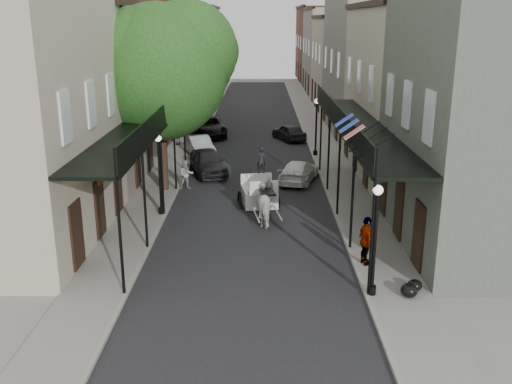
{
  "coord_description": "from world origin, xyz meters",
  "views": [
    {
      "loc": [
        0.46,
        -18.88,
        8.71
      ],
      "look_at": [
        0.27,
        4.6,
        1.6
      ],
      "focal_mm": 40.0,
      "sensor_mm": 36.0,
      "label": 1
    }
  ],
  "objects_px": {
    "lamppost_right_near": "(375,239)",
    "car_left_far": "(208,127)",
    "pedestrian_sidewalk_right": "(366,241)",
    "tree_far": "(197,60)",
    "lamppost_right_far": "(316,126)",
    "pedestrian_sidewalk_left": "(178,134)",
    "tree_near": "(168,66)",
    "lamppost_left": "(160,173)",
    "car_left_mid": "(200,146)",
    "pedestrian_walking": "(186,175)",
    "car_left_near": "(208,162)",
    "horse": "(267,203)",
    "carriage": "(258,180)",
    "car_right_far": "(289,132)",
    "car_right_near": "(299,171)"
  },
  "relations": [
    {
      "from": "tree_near",
      "to": "car_left_near",
      "type": "relative_size",
      "value": 2.23
    },
    {
      "from": "lamppost_right_far",
      "to": "carriage",
      "type": "relative_size",
      "value": 1.2
    },
    {
      "from": "pedestrian_sidewalk_right",
      "to": "car_left_mid",
      "type": "xyz_separation_m",
      "value": [
        -7.91,
        17.89,
        -0.39
      ]
    },
    {
      "from": "car_right_near",
      "to": "lamppost_right_near",
      "type": "bearing_deg",
      "value": 112.75
    },
    {
      "from": "car_left_far",
      "to": "car_left_near",
      "type": "bearing_deg",
      "value": -95.63
    },
    {
      "from": "car_left_near",
      "to": "car_left_mid",
      "type": "relative_size",
      "value": 1.1
    },
    {
      "from": "tree_near",
      "to": "carriage",
      "type": "distance_m",
      "value": 7.3
    },
    {
      "from": "lamppost_right_near",
      "to": "car_left_far",
      "type": "xyz_separation_m",
      "value": [
        -7.7,
        26.89,
        -1.3
      ]
    },
    {
      "from": "tree_far",
      "to": "pedestrian_sidewalk_left",
      "type": "relative_size",
      "value": 5.73
    },
    {
      "from": "car_left_near",
      "to": "car_left_mid",
      "type": "xyz_separation_m",
      "value": [
        -1.0,
        4.75,
        -0.09
      ]
    },
    {
      "from": "lamppost_left",
      "to": "car_left_near",
      "type": "relative_size",
      "value": 0.86
    },
    {
      "from": "pedestrian_sidewalk_right",
      "to": "lamppost_right_near",
      "type": "bearing_deg",
      "value": 161.38
    },
    {
      "from": "pedestrian_sidewalk_right",
      "to": "car_left_far",
      "type": "xyz_separation_m",
      "value": [
        -7.91,
        24.52,
        -0.28
      ]
    },
    {
      "from": "car_left_near",
      "to": "car_left_mid",
      "type": "distance_m",
      "value": 4.85
    },
    {
      "from": "lamppost_right_near",
      "to": "car_left_mid",
      "type": "height_order",
      "value": "lamppost_right_near"
    },
    {
      "from": "car_left_far",
      "to": "car_left_mid",
      "type": "bearing_deg",
      "value": -100.65
    },
    {
      "from": "pedestrian_walking",
      "to": "pedestrian_sidewalk_right",
      "type": "bearing_deg",
      "value": -70.46
    },
    {
      "from": "lamppost_left",
      "to": "pedestrian_sidewalk_right",
      "type": "relative_size",
      "value": 2.03
    },
    {
      "from": "tree_near",
      "to": "lamppost_left",
      "type": "relative_size",
      "value": 2.6
    },
    {
      "from": "horse",
      "to": "pedestrian_walking",
      "type": "relative_size",
      "value": 1.38
    },
    {
      "from": "carriage",
      "to": "tree_near",
      "type": "bearing_deg",
      "value": 145.3
    },
    {
      "from": "lamppost_right_near",
      "to": "pedestrian_sidewalk_right",
      "type": "distance_m",
      "value": 2.59
    },
    {
      "from": "lamppost_left",
      "to": "carriage",
      "type": "xyz_separation_m",
      "value": [
        4.43,
        1.99,
        -0.85
      ]
    },
    {
      "from": "tree_far",
      "to": "lamppost_right_far",
      "type": "bearing_deg",
      "value": -36.51
    },
    {
      "from": "horse",
      "to": "pedestrian_walking",
      "type": "distance_m",
      "value": 6.81
    },
    {
      "from": "pedestrian_walking",
      "to": "lamppost_left",
      "type": "bearing_deg",
      "value": -115.95
    },
    {
      "from": "pedestrian_sidewalk_right",
      "to": "car_left_far",
      "type": "distance_m",
      "value": 25.76
    },
    {
      "from": "tree_far",
      "to": "car_left_near",
      "type": "height_order",
      "value": "tree_far"
    },
    {
      "from": "lamppost_right_near",
      "to": "lamppost_left",
      "type": "bearing_deg",
      "value": 135.71
    },
    {
      "from": "lamppost_right_far",
      "to": "car_left_far",
      "type": "relative_size",
      "value": 0.69
    },
    {
      "from": "lamppost_right_far",
      "to": "pedestrian_sidewalk_left",
      "type": "relative_size",
      "value": 2.47
    },
    {
      "from": "tree_near",
      "to": "tree_far",
      "type": "height_order",
      "value": "tree_near"
    },
    {
      "from": "tree_near",
      "to": "pedestrian_sidewalk_left",
      "type": "relative_size",
      "value": 6.41
    },
    {
      "from": "tree_near",
      "to": "lamppost_right_near",
      "type": "distance_m",
      "value": 15.39
    },
    {
      "from": "tree_far",
      "to": "car_left_far",
      "type": "xyz_separation_m",
      "value": [
        0.65,
        0.72,
        -5.08
      ]
    },
    {
      "from": "tree_far",
      "to": "pedestrian_sidewalk_left",
      "type": "xyz_separation_m",
      "value": [
        -1.21,
        -3.01,
        -4.97
      ]
    },
    {
      "from": "car_left_mid",
      "to": "car_left_far",
      "type": "height_order",
      "value": "car_left_far"
    },
    {
      "from": "lamppost_right_far",
      "to": "pedestrian_sidewalk_left",
      "type": "bearing_deg",
      "value": 161.64
    },
    {
      "from": "pedestrian_walking",
      "to": "pedestrian_sidewalk_left",
      "type": "xyz_separation_m",
      "value": [
        -1.96,
        10.73,
        0.08
      ]
    },
    {
      "from": "lamppost_right_near",
      "to": "car_right_far",
      "type": "distance_m",
      "value": 25.49
    },
    {
      "from": "tree_far",
      "to": "lamppost_right_near",
      "type": "distance_m",
      "value": 27.74
    },
    {
      "from": "lamppost_left",
      "to": "car_right_far",
      "type": "relative_size",
      "value": 1.02
    },
    {
      "from": "lamppost_left",
      "to": "pedestrian_sidewalk_left",
      "type": "height_order",
      "value": "lamppost_left"
    },
    {
      "from": "lamppost_right_near",
      "to": "lamppost_right_far",
      "type": "relative_size",
      "value": 1.0
    },
    {
      "from": "pedestrian_sidewalk_left",
      "to": "car_left_mid",
      "type": "distance_m",
      "value": 3.46
    },
    {
      "from": "tree_far",
      "to": "pedestrian_walking",
      "type": "relative_size",
      "value": 5.44
    },
    {
      "from": "tree_near",
      "to": "car_left_far",
      "type": "distance_m",
      "value": 15.81
    },
    {
      "from": "car_left_mid",
      "to": "car_right_far",
      "type": "distance_m",
      "value": 8.05
    },
    {
      "from": "pedestrian_walking",
      "to": "pedestrian_sidewalk_left",
      "type": "relative_size",
      "value": 1.05
    },
    {
      "from": "tree_near",
      "to": "horse",
      "type": "relative_size",
      "value": 4.41
    }
  ]
}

